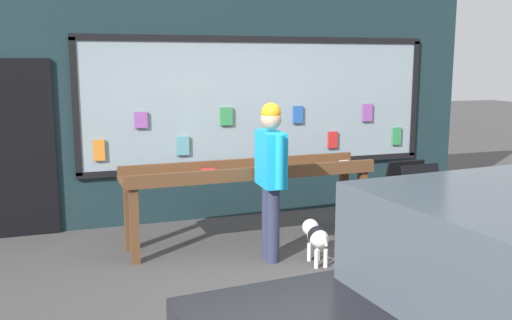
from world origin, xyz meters
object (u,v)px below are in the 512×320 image
display_table_main (249,178)px  person_browsing (271,170)px  small_dog (316,236)px  sandwich_board_sign (411,197)px

display_table_main → person_browsing: (0.04, -0.60, 0.20)m
person_browsing → small_dog: size_ratio=2.90×
person_browsing → display_table_main: bearing=6.3°
display_table_main → sandwich_board_sign: (1.98, -0.26, -0.32)m
person_browsing → small_dog: (0.41, -0.25, -0.67)m
display_table_main → small_dog: 1.07m
small_dog → person_browsing: bearing=63.7°
display_table_main → person_browsing: 0.63m
person_browsing → small_dog: person_browsing is taller
person_browsing → sandwich_board_sign: 2.04m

